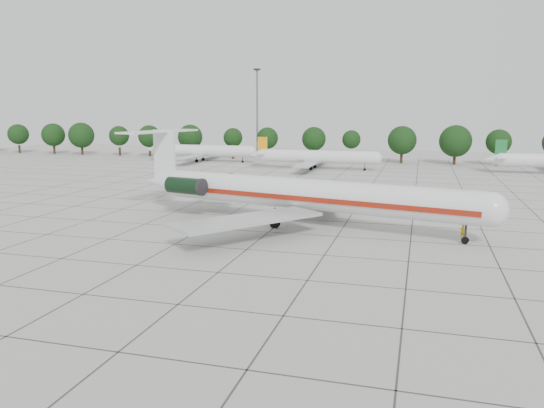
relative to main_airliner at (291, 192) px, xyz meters
The scene contains 8 objects.
ground 6.56m from the main_airliner, 106.23° to the right, with size 260.00×260.00×0.00m, color #B6B7AF.
apron_joints 10.84m from the main_airliner, 98.33° to the left, with size 170.00×170.00×0.02m, color #383838.
main_airliner is the anchor object (origin of this frame).
ground_crew 20.36m from the main_airliner, ahead, with size 0.60×0.40×1.65m, color gold.
bg_airliner_b 81.42m from the main_airliner, 120.79° to the left, with size 28.24×27.20×7.40m.
bg_airliner_c 60.90m from the main_airliner, 98.12° to the left, with size 28.24×27.20×7.40m.
tree_line 81.08m from the main_airliner, 99.33° to the left, with size 249.86×8.44×10.22m.
floodlight_mast 93.07m from the main_airliner, 109.89° to the left, with size 1.60×1.60×25.45m.
Camera 1 is at (16.66, -57.61, 14.17)m, focal length 35.00 mm.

